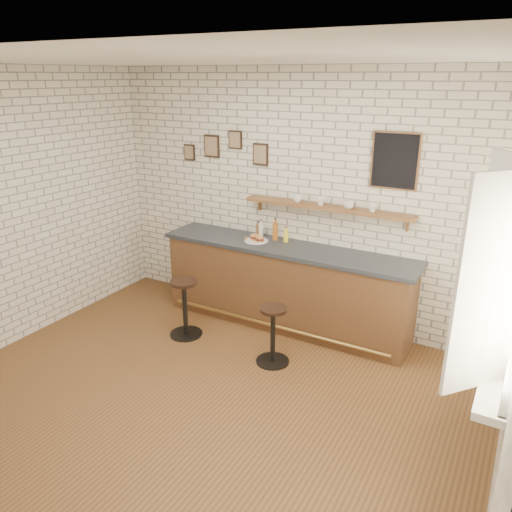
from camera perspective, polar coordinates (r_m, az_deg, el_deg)
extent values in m
plane|color=brown|center=(4.98, -5.83, -15.62)|extent=(5.00, 5.00, 0.00)
cube|color=brown|center=(6.02, 3.37, -3.66)|extent=(3.00, 0.58, 0.96)
cube|color=#2D333A|center=(5.83, 3.47, 0.89)|extent=(3.10, 0.62, 0.05)
cylinder|color=olive|center=(5.91, 1.91, -7.95)|extent=(2.79, 0.04, 0.04)
cylinder|color=white|center=(5.99, 0.03, 1.77)|extent=(0.28, 0.28, 0.01)
cylinder|color=gold|center=(5.98, 0.68, 1.82)|extent=(0.05, 0.05, 0.00)
cylinder|color=gold|center=(5.97, 0.14, 1.78)|extent=(0.05, 0.05, 0.00)
cylinder|color=gold|center=(6.11, -0.57, 2.20)|extent=(0.06, 0.06, 0.00)
cylinder|color=gold|center=(6.01, 0.52, 1.89)|extent=(0.06, 0.06, 0.00)
cylinder|color=gold|center=(6.01, -1.15, 1.89)|extent=(0.06, 0.06, 0.00)
cylinder|color=gold|center=(5.97, 0.61, 1.79)|extent=(0.04, 0.04, 0.00)
cylinder|color=gold|center=(5.95, -0.23, 1.72)|extent=(0.05, 0.05, 0.00)
cylinder|color=gold|center=(5.99, -1.18, 1.84)|extent=(0.04, 0.04, 0.00)
cylinder|color=gold|center=(6.08, -1.14, 2.11)|extent=(0.05, 0.05, 0.00)
cylinder|color=gold|center=(5.94, 0.18, 1.67)|extent=(0.06, 0.06, 0.00)
cylinder|color=brown|center=(6.12, 0.29, 2.88)|extent=(0.06, 0.06, 0.16)
cylinder|color=brown|center=(6.10, 0.29, 3.73)|extent=(0.02, 0.02, 0.03)
cylinder|color=black|center=(6.09, 0.29, 3.94)|extent=(0.03, 0.03, 0.01)
cylinder|color=beige|center=(6.11, 0.55, 2.92)|extent=(0.06, 0.06, 0.18)
cylinder|color=beige|center=(6.07, 0.55, 3.89)|extent=(0.02, 0.02, 0.04)
cylinder|color=black|center=(6.07, 0.55, 4.12)|extent=(0.02, 0.02, 0.01)
cylinder|color=#9E5419|center=(6.01, 2.22, 2.82)|extent=(0.07, 0.07, 0.21)
cylinder|color=#9E5419|center=(5.97, 2.23, 4.03)|extent=(0.02, 0.02, 0.05)
cylinder|color=black|center=(5.96, 2.24, 4.31)|extent=(0.03, 0.03, 0.01)
cylinder|color=yellow|center=(5.96, 3.45, 2.30)|extent=(0.06, 0.06, 0.15)
cylinder|color=yellow|center=(5.93, 3.47, 3.11)|extent=(0.03, 0.03, 0.03)
cylinder|color=maroon|center=(5.93, 3.47, 3.30)|extent=(0.03, 0.03, 0.01)
cylinder|color=black|center=(6.02, -7.97, -8.79)|extent=(0.38, 0.38, 0.02)
cylinder|color=black|center=(5.87, -8.12, -6.01)|extent=(0.06, 0.06, 0.63)
cylinder|color=black|center=(5.74, -8.29, -3.00)|extent=(0.36, 0.36, 0.04)
cylinder|color=black|center=(5.46, 1.90, -11.90)|extent=(0.36, 0.36, 0.02)
cylinder|color=black|center=(5.30, 1.94, -9.12)|extent=(0.05, 0.05, 0.59)
cylinder|color=black|center=(5.16, 1.98, -6.10)|extent=(0.34, 0.34, 0.04)
cube|color=brown|center=(5.71, 8.06, 5.51)|extent=(2.00, 0.18, 0.04)
cube|color=brown|center=(6.17, 0.46, 6.01)|extent=(0.03, 0.04, 0.16)
cube|color=brown|center=(5.55, 16.95, 3.54)|extent=(0.03, 0.04, 0.16)
imported|color=white|center=(5.84, 4.78, 6.58)|extent=(0.15, 0.15, 0.09)
imported|color=white|center=(5.72, 7.42, 6.24)|extent=(0.13, 0.13, 0.09)
imported|color=white|center=(5.61, 10.55, 5.78)|extent=(0.15, 0.15, 0.09)
imported|color=white|center=(5.54, 13.17, 5.37)|extent=(0.11, 0.11, 0.09)
cube|color=black|center=(6.42, -5.09, 12.39)|extent=(0.22, 0.02, 0.28)
cube|color=black|center=(6.21, -2.38, 13.14)|extent=(0.18, 0.02, 0.22)
cube|color=black|center=(6.06, 0.52, 11.54)|extent=(0.20, 0.02, 0.26)
cube|color=black|center=(6.63, -7.61, 11.67)|extent=(0.16, 0.02, 0.20)
cube|color=black|center=(5.47, 15.61, 10.43)|extent=(0.46, 0.02, 0.56)
cube|color=white|center=(4.08, 25.96, -11.44)|extent=(0.20, 1.35, 0.06)
cube|color=white|center=(4.08, 26.94, -11.61)|extent=(0.05, 1.30, 0.06)
cube|color=white|center=(3.49, 26.09, -2.96)|extent=(0.40, 0.46, 1.46)
cube|color=white|center=(4.06, 26.79, -0.03)|extent=(0.40, 0.46, 1.46)
imported|color=tan|center=(3.99, 25.66, -11.44)|extent=(0.26, 0.28, 0.02)
imported|color=tan|center=(4.01, 25.74, -11.01)|extent=(0.18, 0.24, 0.02)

